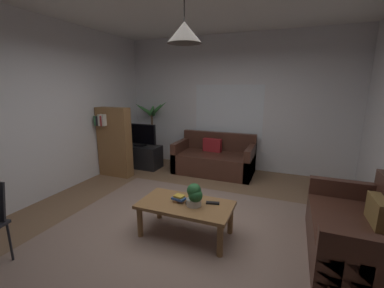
{
  "coord_description": "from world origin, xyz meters",
  "views": [
    {
      "loc": [
        1.22,
        -2.73,
        1.81
      ],
      "look_at": [
        0.0,
        0.3,
        1.05
      ],
      "focal_mm": 23.43,
      "sensor_mm": 36.0,
      "label": 1
    }
  ],
  "objects_px": {
    "potted_plant_on_table": "(195,195)",
    "remote_on_table_1": "(213,203)",
    "pendant_lamp": "(184,32)",
    "couch_right_side": "(358,235)",
    "tv": "(140,135)",
    "potted_palm_corner": "(152,131)",
    "remote_on_table_0": "(192,203)",
    "bookshelf_corner": "(114,142)",
    "book_on_table_2": "(179,196)",
    "book_on_table_1": "(179,199)",
    "couch_under_window": "(214,160)",
    "tv_stand": "(141,156)",
    "coffee_table": "(186,208)",
    "book_on_table_0": "(179,200)"
  },
  "relations": [
    {
      "from": "remote_on_table_0",
      "to": "bookshelf_corner",
      "type": "xyz_separation_m",
      "value": [
        -2.27,
        1.42,
        0.28
      ]
    },
    {
      "from": "couch_under_window",
      "to": "couch_right_side",
      "type": "distance_m",
      "value": 3.05
    },
    {
      "from": "book_on_table_2",
      "to": "pendant_lamp",
      "type": "height_order",
      "value": "pendant_lamp"
    },
    {
      "from": "remote_on_table_1",
      "to": "pendant_lamp",
      "type": "distance_m",
      "value": 1.95
    },
    {
      "from": "book_on_table_1",
      "to": "potted_plant_on_table",
      "type": "xyz_separation_m",
      "value": [
        0.22,
        -0.02,
        0.1
      ]
    },
    {
      "from": "bookshelf_corner",
      "to": "pendant_lamp",
      "type": "xyz_separation_m",
      "value": [
        2.19,
        -1.44,
        1.64
      ]
    },
    {
      "from": "book_on_table_2",
      "to": "couch_under_window",
      "type": "bearing_deg",
      "value": 96.32
    },
    {
      "from": "coffee_table",
      "to": "tv",
      "type": "xyz_separation_m",
      "value": [
        -2.0,
        2.08,
        0.4
      ]
    },
    {
      "from": "couch_under_window",
      "to": "couch_right_side",
      "type": "relative_size",
      "value": 1.14
    },
    {
      "from": "book_on_table_2",
      "to": "tv",
      "type": "distance_m",
      "value": 2.82
    },
    {
      "from": "tv",
      "to": "potted_palm_corner",
      "type": "height_order",
      "value": "potted_palm_corner"
    },
    {
      "from": "remote_on_table_1",
      "to": "pendant_lamp",
      "type": "relative_size",
      "value": 0.25
    },
    {
      "from": "bookshelf_corner",
      "to": "potted_plant_on_table",
      "type": "bearing_deg",
      "value": -32.17
    },
    {
      "from": "book_on_table_0",
      "to": "tv_stand",
      "type": "xyz_separation_m",
      "value": [
        -1.91,
        2.08,
        -0.19
      ]
    },
    {
      "from": "couch_right_side",
      "to": "book_on_table_2",
      "type": "distance_m",
      "value": 1.98
    },
    {
      "from": "potted_plant_on_table",
      "to": "tv",
      "type": "relative_size",
      "value": 0.35
    },
    {
      "from": "bookshelf_corner",
      "to": "book_on_table_2",
      "type": "bearing_deg",
      "value": -34.07
    },
    {
      "from": "couch_under_window",
      "to": "bookshelf_corner",
      "type": "height_order",
      "value": "bookshelf_corner"
    },
    {
      "from": "coffee_table",
      "to": "tv",
      "type": "height_order",
      "value": "tv"
    },
    {
      "from": "potted_plant_on_table",
      "to": "bookshelf_corner",
      "type": "distance_m",
      "value": 2.74
    },
    {
      "from": "couch_right_side",
      "to": "remote_on_table_1",
      "type": "relative_size",
      "value": 8.99
    },
    {
      "from": "tv",
      "to": "bookshelf_corner",
      "type": "distance_m",
      "value": 0.67
    },
    {
      "from": "couch_right_side",
      "to": "potted_plant_on_table",
      "type": "xyz_separation_m",
      "value": [
        -1.74,
        -0.28,
        0.28
      ]
    },
    {
      "from": "coffee_table",
      "to": "remote_on_table_1",
      "type": "height_order",
      "value": "remote_on_table_1"
    },
    {
      "from": "pendant_lamp",
      "to": "couch_right_side",
      "type": "bearing_deg",
      "value": 8.13
    },
    {
      "from": "coffee_table",
      "to": "remote_on_table_1",
      "type": "bearing_deg",
      "value": 19.67
    },
    {
      "from": "remote_on_table_1",
      "to": "coffee_table",
      "type": "bearing_deg",
      "value": 97.49
    },
    {
      "from": "book_on_table_1",
      "to": "bookshelf_corner",
      "type": "xyz_separation_m",
      "value": [
        -2.1,
        1.43,
        0.25
      ]
    },
    {
      "from": "couch_under_window",
      "to": "remote_on_table_0",
      "type": "xyz_separation_m",
      "value": [
        0.44,
        -2.35,
        0.16
      ]
    },
    {
      "from": "couch_under_window",
      "to": "tv_stand",
      "type": "relative_size",
      "value": 1.82
    },
    {
      "from": "bookshelf_corner",
      "to": "coffee_table",
      "type": "bearing_deg",
      "value": -33.32
    },
    {
      "from": "potted_palm_corner",
      "to": "bookshelf_corner",
      "type": "relative_size",
      "value": 1.08
    },
    {
      "from": "pendant_lamp",
      "to": "book_on_table_1",
      "type": "bearing_deg",
      "value": 174.54
    },
    {
      "from": "pendant_lamp",
      "to": "couch_under_window",
      "type": "bearing_deg",
      "value": 98.49
    },
    {
      "from": "tv",
      "to": "potted_palm_corner",
      "type": "xyz_separation_m",
      "value": [
        -0.01,
        0.55,
        -0.02
      ]
    },
    {
      "from": "couch_right_side",
      "to": "book_on_table_0",
      "type": "relative_size",
      "value": 11.06
    },
    {
      "from": "potted_plant_on_table",
      "to": "tv_stand",
      "type": "distance_m",
      "value": 3.02
    },
    {
      "from": "potted_plant_on_table",
      "to": "remote_on_table_1",
      "type": "bearing_deg",
      "value": 34.16
    },
    {
      "from": "remote_on_table_0",
      "to": "potted_palm_corner",
      "type": "bearing_deg",
      "value": -157.71
    },
    {
      "from": "book_on_table_2",
      "to": "tv",
      "type": "bearing_deg",
      "value": 132.9
    },
    {
      "from": "potted_plant_on_table",
      "to": "potted_palm_corner",
      "type": "height_order",
      "value": "potted_palm_corner"
    },
    {
      "from": "potted_palm_corner",
      "to": "pendant_lamp",
      "type": "bearing_deg",
      "value": -52.61
    },
    {
      "from": "bookshelf_corner",
      "to": "remote_on_table_0",
      "type": "bearing_deg",
      "value": -32.05
    },
    {
      "from": "tv_stand",
      "to": "tv",
      "type": "bearing_deg",
      "value": -90.0
    },
    {
      "from": "remote_on_table_0",
      "to": "pendant_lamp",
      "type": "height_order",
      "value": "pendant_lamp"
    },
    {
      "from": "coffee_table",
      "to": "tv_stand",
      "type": "relative_size",
      "value": 1.25
    },
    {
      "from": "book_on_table_0",
      "to": "pendant_lamp",
      "type": "xyz_separation_m",
      "value": [
        0.09,
        -0.02,
        1.92
      ]
    },
    {
      "from": "potted_plant_on_table",
      "to": "remote_on_table_0",
      "type": "bearing_deg",
      "value": 141.65
    },
    {
      "from": "couch_under_window",
      "to": "remote_on_table_1",
      "type": "relative_size",
      "value": 10.22
    },
    {
      "from": "book_on_table_2",
      "to": "remote_on_table_1",
      "type": "height_order",
      "value": "book_on_table_2"
    }
  ]
}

